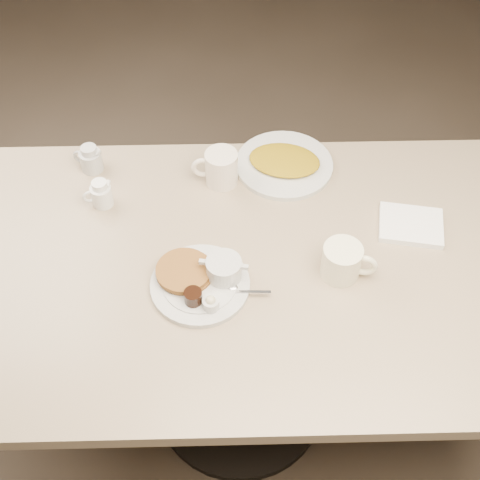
{
  "coord_description": "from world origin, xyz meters",
  "views": [
    {
      "loc": [
        -0.02,
        -0.99,
        2.02
      ],
      "look_at": [
        0.0,
        0.02,
        0.82
      ],
      "focal_mm": 48.14,
      "sensor_mm": 36.0,
      "label": 1
    }
  ],
  "objects_px": {
    "diner_table": "(240,303)",
    "coffee_mug_near": "(343,261)",
    "creamer_right": "(90,159)",
    "creamer_left": "(101,194)",
    "hash_plate": "(284,163)",
    "coffee_mug_far": "(220,168)",
    "main_plate": "(202,279)"
  },
  "relations": [
    {
      "from": "coffee_mug_near",
      "to": "creamer_left",
      "type": "relative_size",
      "value": 1.76
    },
    {
      "from": "main_plate",
      "to": "creamer_right",
      "type": "bearing_deg",
      "value": 127.58
    },
    {
      "from": "coffee_mug_near",
      "to": "coffee_mug_far",
      "type": "relative_size",
      "value": 1.12
    },
    {
      "from": "coffee_mug_near",
      "to": "creamer_left",
      "type": "xyz_separation_m",
      "value": [
        -0.62,
        0.25,
        -0.01
      ]
    },
    {
      "from": "coffee_mug_near",
      "to": "coffee_mug_far",
      "type": "bearing_deg",
      "value": 132.08
    },
    {
      "from": "coffee_mug_near",
      "to": "creamer_left",
      "type": "distance_m",
      "value": 0.66
    },
    {
      "from": "coffee_mug_far",
      "to": "coffee_mug_near",
      "type": "bearing_deg",
      "value": -47.92
    },
    {
      "from": "creamer_left",
      "to": "hash_plate",
      "type": "xyz_separation_m",
      "value": [
        0.5,
        0.13,
        -0.02
      ]
    },
    {
      "from": "main_plate",
      "to": "creamer_left",
      "type": "bearing_deg",
      "value": 134.64
    },
    {
      "from": "creamer_left",
      "to": "hash_plate",
      "type": "relative_size",
      "value": 0.25
    },
    {
      "from": "diner_table",
      "to": "creamer_right",
      "type": "relative_size",
      "value": 16.74
    },
    {
      "from": "diner_table",
      "to": "creamer_right",
      "type": "xyz_separation_m",
      "value": [
        -0.41,
        0.35,
        0.21
      ]
    },
    {
      "from": "main_plate",
      "to": "diner_table",
      "type": "bearing_deg",
      "value": 33.1
    },
    {
      "from": "creamer_right",
      "to": "diner_table",
      "type": "bearing_deg",
      "value": -40.7
    },
    {
      "from": "creamer_left",
      "to": "hash_plate",
      "type": "distance_m",
      "value": 0.52
    },
    {
      "from": "creamer_right",
      "to": "main_plate",
      "type": "bearing_deg",
      "value": -52.42
    },
    {
      "from": "coffee_mug_far",
      "to": "diner_table",
      "type": "bearing_deg",
      "value": -80.82
    },
    {
      "from": "diner_table",
      "to": "hash_plate",
      "type": "height_order",
      "value": "hash_plate"
    },
    {
      "from": "main_plate",
      "to": "creamer_right",
      "type": "xyz_separation_m",
      "value": [
        -0.32,
        0.41,
        0.01
      ]
    },
    {
      "from": "diner_table",
      "to": "creamer_right",
      "type": "distance_m",
      "value": 0.58
    },
    {
      "from": "main_plate",
      "to": "hash_plate",
      "type": "bearing_deg",
      "value": 61.07
    },
    {
      "from": "diner_table",
      "to": "main_plate",
      "type": "xyz_separation_m",
      "value": [
        -0.09,
        -0.06,
        0.19
      ]
    },
    {
      "from": "diner_table",
      "to": "coffee_mug_far",
      "type": "height_order",
      "value": "coffee_mug_far"
    },
    {
      "from": "creamer_left",
      "to": "hash_plate",
      "type": "bearing_deg",
      "value": 14.82
    },
    {
      "from": "coffee_mug_near",
      "to": "hash_plate",
      "type": "xyz_separation_m",
      "value": [
        -0.12,
        0.38,
        -0.03
      ]
    },
    {
      "from": "main_plate",
      "to": "creamer_left",
      "type": "xyz_separation_m",
      "value": [
        -0.27,
        0.28,
        0.01
      ]
    },
    {
      "from": "main_plate",
      "to": "hash_plate",
      "type": "relative_size",
      "value": 0.93
    },
    {
      "from": "creamer_right",
      "to": "hash_plate",
      "type": "relative_size",
      "value": 0.27
    },
    {
      "from": "diner_table",
      "to": "coffee_mug_near",
      "type": "height_order",
      "value": "coffee_mug_near"
    },
    {
      "from": "coffee_mug_far",
      "to": "creamer_right",
      "type": "xyz_separation_m",
      "value": [
        -0.36,
        0.06,
        -0.01
      ]
    },
    {
      "from": "main_plate",
      "to": "coffee_mug_far",
      "type": "height_order",
      "value": "coffee_mug_far"
    },
    {
      "from": "creamer_right",
      "to": "hash_plate",
      "type": "distance_m",
      "value": 0.55
    }
  ]
}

